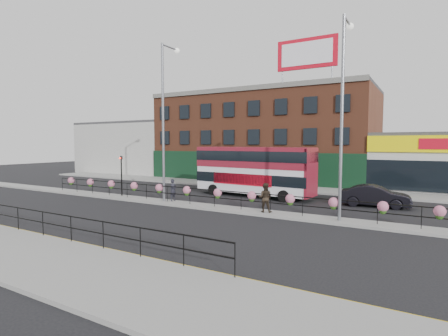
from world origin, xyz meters
The scene contains 18 objects.
ground centered at (0.00, 0.00, 0.00)m, with size 120.00×120.00×0.00m, color black.
south_pavement centered at (0.00, -12.00, 0.07)m, with size 60.00×4.00×0.15m, color gray.
north_pavement centered at (0.00, 12.00, 0.07)m, with size 60.00×4.00×0.15m, color gray.
median centered at (0.00, 0.00, 0.07)m, with size 60.00×1.60×0.15m, color gray.
yellow_line_inner centered at (0.00, -9.70, 0.01)m, with size 60.00×0.10×0.01m, color gold.
yellow_line_outer centered at (0.00, -9.88, 0.01)m, with size 60.00×0.10×0.01m, color gold.
brick_building centered at (-4.00, 19.96, 5.13)m, with size 25.00×12.21×10.30m.
warehouse_west centered at (-24.25, 20.00, 3.65)m, with size 15.50×12.00×7.30m.
billboard centered at (2.50, 14.99, 13.18)m, with size 6.00×0.29×4.40m.
median_railing centered at (0.00, 0.00, 1.05)m, with size 30.04×0.56×1.23m.
south_railing centered at (-2.00, -10.10, 0.96)m, with size 20.04×0.05×1.12m.
double_decker_bus centered at (1.00, 6.12, 2.48)m, with size 10.14×3.14×4.03m.
car centered at (10.16, 6.16, 0.74)m, with size 4.62×1.92×1.49m, color black.
pedestrian_a centered at (-2.79, 0.41, 0.95)m, with size 0.44×0.62×1.60m, color black.
pedestrian_b centered at (4.67, -0.05, 1.05)m, with size 1.00×0.85×1.79m, color #2C2319.
lamp_column_west centered at (-3.37, 0.38, 6.86)m, with size 0.41×1.99×11.33m.
lamp_column_east centered at (9.10, 0.18, 6.67)m, with size 0.40×1.93×11.01m.
traffic_light_median centered at (-8.00, 0.39, 2.47)m, with size 0.15×0.28×3.65m.
Camera 1 is at (13.09, -19.55, 4.39)m, focal length 28.00 mm.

